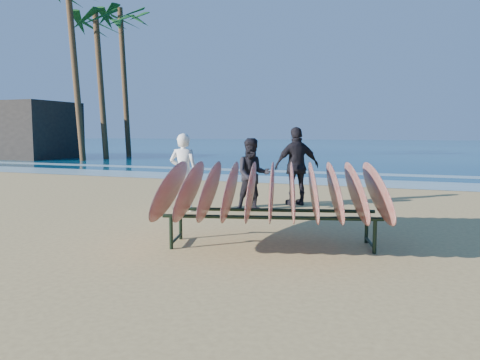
% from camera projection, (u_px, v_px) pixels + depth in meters
% --- Properties ---
extents(ground, '(120.00, 120.00, 0.00)m').
position_uv_depth(ground, '(221.00, 248.00, 7.02)').
color(ground, tan).
rests_on(ground, ground).
extents(ocean, '(160.00, 160.00, 0.00)m').
position_uv_depth(ocean, '(399.00, 146.00, 57.98)').
color(ocean, navy).
rests_on(ocean, ground).
extents(foam_near, '(160.00, 160.00, 0.00)m').
position_uv_depth(foam_near, '(336.00, 182.00, 16.28)').
color(foam_near, white).
rests_on(foam_near, ground).
extents(foam_far, '(160.00, 160.00, 0.00)m').
position_uv_depth(foam_far, '(350.00, 174.00, 19.53)').
color(foam_far, white).
rests_on(foam_far, ground).
extents(surfboard_rack, '(3.76, 3.37, 1.39)m').
position_uv_depth(surfboard_rack, '(272.00, 189.00, 7.06)').
color(surfboard_rack, black).
rests_on(surfboard_rack, ground).
extents(person_white, '(0.69, 0.53, 1.71)m').
position_uv_depth(person_white, '(184.00, 172.00, 10.23)').
color(person_white, white).
rests_on(person_white, ground).
extents(person_dark_a, '(0.97, 0.90, 1.60)m').
position_uv_depth(person_dark_a, '(253.00, 175.00, 10.25)').
color(person_dark_a, black).
rests_on(person_dark_a, ground).
extents(person_dark_b, '(1.14, 1.01, 1.85)m').
position_uv_depth(person_dark_b, '(297.00, 166.00, 11.04)').
color(person_dark_b, black).
rests_on(person_dark_b, ground).
extents(building, '(8.29, 4.60, 3.68)m').
position_uv_depth(building, '(12.00, 130.00, 31.39)').
color(building, '#2D2823').
rests_on(building, ground).
extents(palm_mid, '(5.20, 5.20, 9.20)m').
position_uv_depth(palm_mid, '(99.00, 25.00, 28.74)').
color(palm_mid, brown).
rests_on(palm_mid, ground).
extents(palm_right, '(5.20, 5.20, 10.26)m').
position_uv_depth(palm_right, '(123.00, 20.00, 31.89)').
color(palm_right, brown).
rests_on(palm_right, ground).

